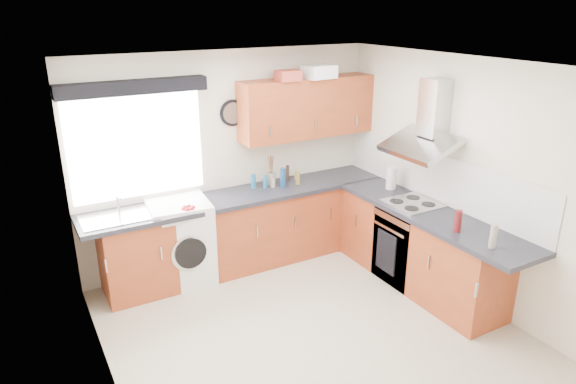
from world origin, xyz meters
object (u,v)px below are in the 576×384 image
extractor_hood (427,126)px  washing_machine (181,242)px  upper_cabinets (307,108)px  oven (409,244)px

extractor_hood → washing_machine: (-2.34, 1.22, -1.30)m
extractor_hood → upper_cabinets: size_ratio=0.46×
oven → washing_machine: (-2.24, 1.22, 0.05)m
oven → upper_cabinets: bearing=112.5°
extractor_hood → upper_cabinets: upper_cabinets is taller
washing_machine → oven: bearing=-23.1°
upper_cabinets → washing_machine: size_ratio=1.80×
upper_cabinets → washing_machine: upper_cabinets is taller
extractor_hood → upper_cabinets: (-0.65, 1.33, 0.03)m
upper_cabinets → oven: bearing=-67.5°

